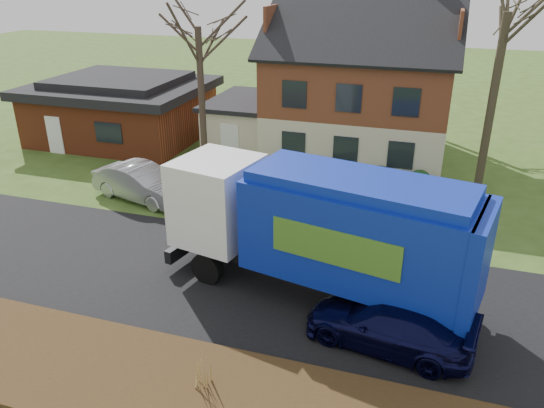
% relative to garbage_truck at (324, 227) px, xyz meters
% --- Properties ---
extents(ground, '(120.00, 120.00, 0.00)m').
position_rel_garbage_truck_xyz_m(ground, '(-3.19, 0.01, -2.44)').
color(ground, '#36501A').
rests_on(ground, ground).
extents(road, '(80.00, 7.00, 0.02)m').
position_rel_garbage_truck_xyz_m(road, '(-3.19, 0.01, -2.43)').
color(road, black).
rests_on(road, ground).
extents(mulch_verge, '(80.00, 3.50, 0.30)m').
position_rel_garbage_truck_xyz_m(mulch_verge, '(-3.19, -5.29, -2.29)').
color(mulch_verge, '#302110').
rests_on(mulch_verge, ground).
extents(main_house, '(12.95, 8.95, 9.26)m').
position_rel_garbage_truck_xyz_m(main_house, '(-1.70, 13.92, 1.59)').
color(main_house, beige).
rests_on(main_house, ground).
extents(ranch_house, '(9.80, 8.20, 3.70)m').
position_rel_garbage_truck_xyz_m(ranch_house, '(-15.19, 13.01, -0.62)').
color(ranch_house, brown).
rests_on(ranch_house, ground).
extents(garbage_truck, '(10.19, 4.57, 4.23)m').
position_rel_garbage_truck_xyz_m(garbage_truck, '(0.00, 0.00, 0.00)').
color(garbage_truck, black).
rests_on(garbage_truck, ground).
extents(silver_sedan, '(5.03, 2.85, 1.57)m').
position_rel_garbage_truck_xyz_m(silver_sedan, '(-9.33, 5.05, -1.65)').
color(silver_sedan, '#9DA0A4').
rests_on(silver_sedan, ground).
extents(navy_wagon, '(4.83, 2.60, 1.33)m').
position_rel_garbage_truck_xyz_m(navy_wagon, '(2.27, -1.79, -1.77)').
color(navy_wagon, black).
rests_on(navy_wagon, ground).
extents(tree_front_west, '(3.37, 3.37, 10.01)m').
position_rel_garbage_truck_xyz_m(tree_front_west, '(-7.51, 7.86, 5.81)').
color(tree_front_west, '#3A2D23').
rests_on(tree_front_west, ground).
extents(grass_clump_mid, '(0.33, 0.27, 0.93)m').
position_rel_garbage_truck_xyz_m(grass_clump_mid, '(-1.80, -5.08, -1.67)').
color(grass_clump_mid, '#AB8E4B').
rests_on(grass_clump_mid, mulch_verge).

